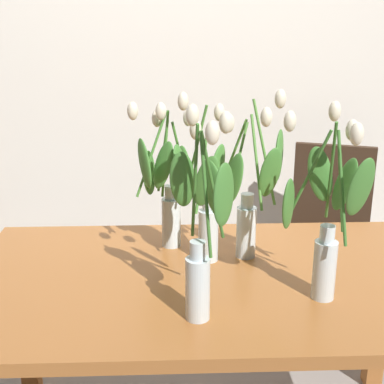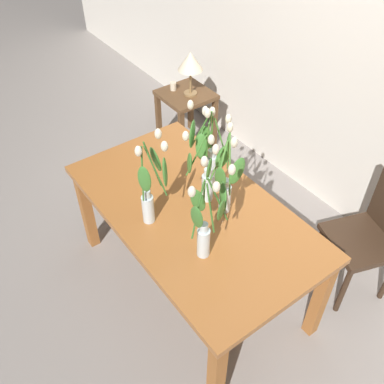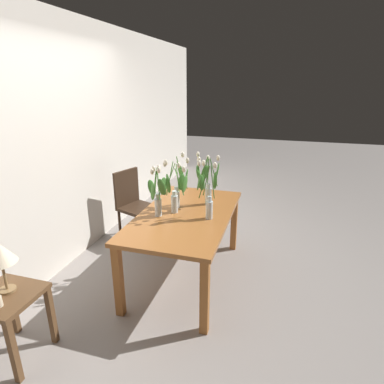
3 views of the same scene
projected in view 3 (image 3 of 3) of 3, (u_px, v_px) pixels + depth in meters
The scene contains 10 objects.
ground_plane at pixel (186, 276), 3.47m from camera, with size 18.00×18.00×0.00m, color gray.
room_wall_rear at pixel (58, 146), 3.41m from camera, with size 9.00×0.10×2.70m, color silver.
dining_table at pixel (186, 221), 3.26m from camera, with size 1.60×0.90×0.74m.
tulip_vase_0 at pixel (208, 196), 3.04m from camera, with size 0.18×0.20×0.58m.
tulip_vase_1 at pixel (207, 183), 3.40m from camera, with size 0.24×0.26×0.57m.
tulip_vase_2 at pixel (175, 196), 3.17m from camera, with size 0.17×0.21×0.57m.
tulip_vase_3 at pixel (178, 187), 3.30m from camera, with size 0.27×0.23×0.58m.
tulip_vase_4 at pixel (158, 196), 3.08m from camera, with size 0.22×0.27×0.54m.
dining_chair at pixel (133, 201), 4.15m from camera, with size 0.51×0.51×0.93m.
side_table at pixel (9, 308), 2.33m from camera, with size 0.44×0.44×0.55m.
Camera 3 is at (-2.84, -0.90, 2.01)m, focal length 29.77 mm.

